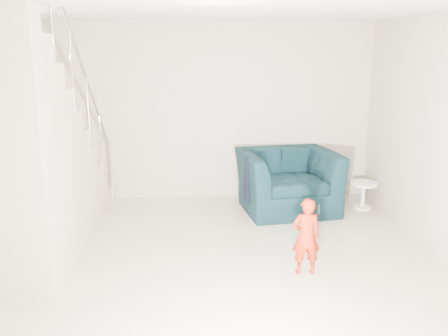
% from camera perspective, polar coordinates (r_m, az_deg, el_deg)
% --- Properties ---
extents(floor, '(5.50, 5.50, 0.00)m').
position_cam_1_polar(floor, '(5.08, -1.04, -12.72)').
color(floor, tan).
rests_on(floor, ground).
extents(ceiling, '(5.50, 5.50, 0.00)m').
position_cam_1_polar(ceiling, '(4.55, -1.20, 19.26)').
color(ceiling, silver).
rests_on(ceiling, back_wall).
extents(back_wall, '(5.00, 0.00, 5.00)m').
position_cam_1_polar(back_wall, '(7.34, -1.79, 6.73)').
color(back_wall, '#B2A491').
rests_on(back_wall, floor).
extents(front_wall, '(5.00, 0.00, 5.00)m').
position_cam_1_polar(front_wall, '(2.02, 1.41, -13.70)').
color(front_wall, '#B2A491').
rests_on(front_wall, floor).
extents(armchair, '(1.50, 1.36, 0.87)m').
position_cam_1_polar(armchair, '(6.94, 7.68, -1.56)').
color(armchair, black).
rests_on(armchair, floor).
extents(toddler, '(0.31, 0.21, 0.82)m').
position_cam_1_polar(toddler, '(5.02, 9.82, -8.12)').
color(toddler, '#A50509').
rests_on(toddler, floor).
extents(side_table, '(0.40, 0.40, 0.40)m').
position_cam_1_polar(side_table, '(7.28, 16.42, -2.64)').
color(side_table, white).
rests_on(side_table, floor).
extents(staircase, '(1.02, 3.03, 3.62)m').
position_cam_1_polar(staircase, '(5.57, -22.29, -0.92)').
color(staircase, '#ADA089').
rests_on(staircase, floor).
extents(cushion, '(0.38, 0.18, 0.38)m').
position_cam_1_polar(cushion, '(7.21, 8.40, 1.00)').
color(cushion, black).
rests_on(cushion, armchair).
extents(throw, '(0.06, 0.56, 0.63)m').
position_cam_1_polar(throw, '(6.78, 2.66, -0.85)').
color(throw, black).
rests_on(throw, armchair).
extents(phone, '(0.03, 0.05, 0.10)m').
position_cam_1_polar(phone, '(4.93, 11.36, -4.85)').
color(phone, black).
rests_on(phone, toddler).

